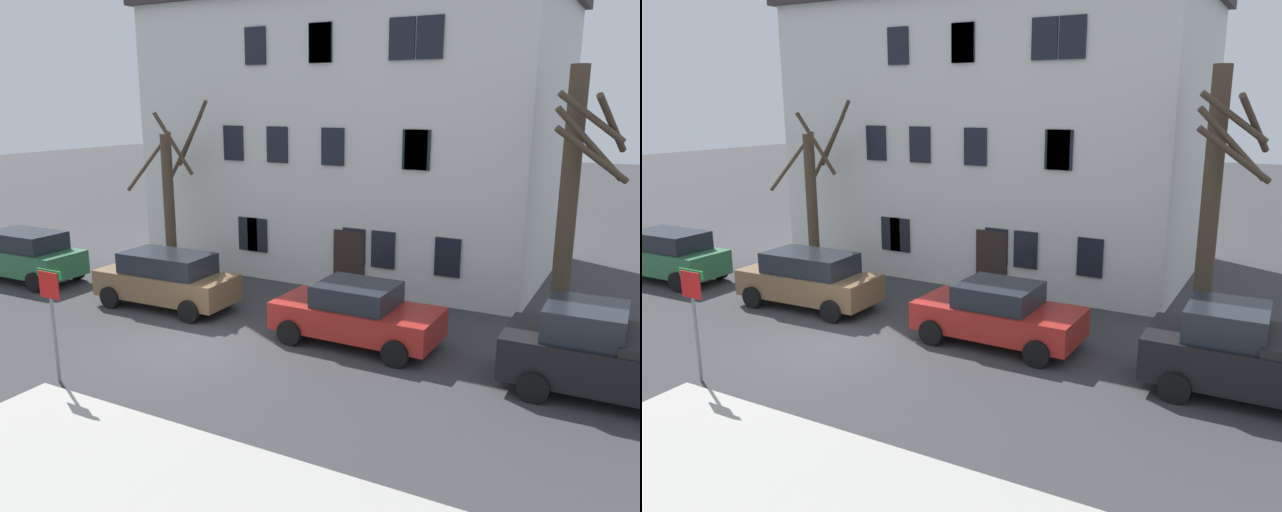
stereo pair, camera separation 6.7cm
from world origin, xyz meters
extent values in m
plane|color=#38383A|center=(0.00, 0.00, 0.00)|extent=(120.00, 120.00, 0.00)
cube|color=white|center=(-0.07, 10.67, 4.80)|extent=(14.35, 8.75, 9.60)
cube|color=#2D231E|center=(1.59, 6.25, 1.05)|extent=(1.10, 0.12, 2.10)
cube|color=black|center=(-2.43, 6.26, 1.60)|extent=(0.80, 0.08, 1.20)
cube|color=black|center=(-2.05, 6.26, 1.60)|extent=(0.80, 0.08, 1.20)
cube|color=black|center=(1.75, 6.26, 1.60)|extent=(0.80, 0.08, 1.20)
cube|color=black|center=(2.78, 6.26, 1.60)|extent=(0.80, 0.08, 1.20)
cube|color=black|center=(4.91, 6.26, 1.60)|extent=(0.80, 0.08, 1.20)
cube|color=black|center=(-2.96, 6.26, 4.80)|extent=(0.80, 0.08, 1.20)
cube|color=black|center=(-1.15, 6.26, 4.80)|extent=(0.80, 0.08, 1.20)
cube|color=black|center=(0.95, 6.26, 4.80)|extent=(0.80, 0.08, 1.20)
cube|color=black|center=(3.74, 6.26, 4.80)|extent=(0.80, 0.08, 1.20)
cube|color=black|center=(3.82, 6.26, 4.80)|extent=(0.80, 0.08, 1.20)
cube|color=black|center=(-1.95, 6.26, 8.00)|extent=(0.80, 0.08, 1.20)
cube|color=black|center=(0.50, 6.26, 8.00)|extent=(0.80, 0.08, 1.20)
cube|color=black|center=(0.50, 6.26, 8.00)|extent=(0.80, 0.08, 1.20)
cube|color=black|center=(3.22, 6.26, 8.00)|extent=(0.80, 0.08, 1.20)
cube|color=black|center=(4.08, 6.26, 8.00)|extent=(0.80, 0.08, 1.20)
cylinder|color=#4C3D2D|center=(-4.54, 4.55, 2.58)|extent=(0.37, 0.37, 5.15)
cylinder|color=#4C3D2D|center=(-4.57, 5.41, 4.43)|extent=(1.83, 0.20, 2.74)
cylinder|color=#4C3D2D|center=(-5.47, 4.72, 4.20)|extent=(0.47, 1.97, 1.96)
cylinder|color=#4C3D2D|center=(-4.16, 5.51, 5.11)|extent=(2.04, 0.92, 2.33)
cylinder|color=#4C3D2D|center=(-3.98, 4.30, 4.84)|extent=(0.67, 1.28, 2.13)
cylinder|color=#4C3D2D|center=(8.24, 5.92, 3.58)|extent=(0.49, 0.49, 7.15)
cylinder|color=#4C3D2D|center=(8.79, 5.11, 4.92)|extent=(1.79, 1.31, 1.47)
cylinder|color=#4C3D2D|center=(8.71, 5.16, 5.19)|extent=(1.72, 1.16, 1.87)
cylinder|color=#4C3D2D|center=(8.70, 5.19, 5.83)|extent=(1.64, 1.12, 1.32)
cylinder|color=#4C3D2D|center=(9.13, 5.66, 5.67)|extent=(0.72, 1.93, 1.52)
cube|color=#2D6B42|center=(-9.15, 2.14, 0.74)|extent=(4.33, 1.86, 0.84)
cube|color=#1E232B|center=(-9.07, 2.14, 1.47)|extent=(2.70, 1.61, 0.62)
cylinder|color=black|center=(-10.63, 2.99, 0.34)|extent=(0.68, 0.23, 0.68)
cylinder|color=black|center=(-7.67, 1.28, 0.34)|extent=(0.68, 0.23, 0.68)
cylinder|color=black|center=(-7.71, 3.05, 0.34)|extent=(0.68, 0.23, 0.68)
cube|color=brown|center=(-2.70, 2.20, 0.72)|extent=(4.50, 1.86, 0.79)
cube|color=#1E232B|center=(-2.61, 2.20, 1.42)|extent=(2.80, 1.60, 0.62)
cylinder|color=black|center=(-4.18, 1.29, 0.34)|extent=(0.69, 0.24, 0.68)
cylinder|color=black|center=(-4.24, 3.00, 0.34)|extent=(0.69, 0.24, 0.68)
cylinder|color=black|center=(-1.16, 1.39, 0.34)|extent=(0.69, 0.24, 0.68)
cylinder|color=black|center=(-1.22, 3.11, 0.34)|extent=(0.69, 0.24, 0.68)
cube|color=#AD231E|center=(3.75, 2.25, 0.69)|extent=(4.36, 1.90, 0.73)
cube|color=#1E232B|center=(3.75, 2.25, 1.34)|extent=(2.01, 1.67, 0.58)
cylinder|color=black|center=(2.27, 1.30, 0.34)|extent=(0.68, 0.22, 0.68)
cylinder|color=black|center=(2.27, 3.20, 0.34)|extent=(0.68, 0.22, 0.68)
cylinder|color=black|center=(5.23, 1.30, 0.34)|extent=(0.68, 0.22, 0.68)
cylinder|color=black|center=(5.23, 3.19, 0.34)|extent=(0.68, 0.22, 0.68)
cube|color=black|center=(10.20, 2.00, 0.80)|extent=(5.13, 2.07, 0.96)
cube|color=#1E232B|center=(9.28, 1.99, 1.63)|extent=(1.65, 1.79, 0.70)
cylinder|color=black|center=(8.48, 0.97, 0.34)|extent=(0.68, 0.23, 0.68)
cylinder|color=black|center=(8.46, 2.98, 0.34)|extent=(0.68, 0.23, 0.68)
cylinder|color=slate|center=(-1.19, -3.12, 1.30)|extent=(0.07, 0.07, 2.59)
cube|color=red|center=(-1.19, -3.14, 2.29)|extent=(0.60, 0.03, 0.60)
cube|color=#1E8C38|center=(-1.19, -3.10, 2.54)|extent=(0.76, 0.02, 0.18)
torus|color=black|center=(-2.66, 4.35, 0.36)|extent=(0.69, 0.25, 0.71)
torus|color=black|center=(-3.65, 4.04, 0.36)|extent=(0.69, 0.25, 0.71)
cylinder|color=black|center=(-3.16, 4.19, 0.58)|extent=(0.97, 0.33, 0.19)
cylinder|color=black|center=(-3.35, 4.14, 0.81)|extent=(0.10, 0.06, 0.45)
camera|label=1|loc=(10.38, -12.00, 6.21)|focal=35.48mm
camera|label=2|loc=(10.44, -11.97, 6.21)|focal=35.48mm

